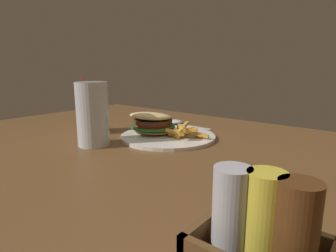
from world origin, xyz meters
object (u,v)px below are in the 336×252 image
beer_glass (93,116)px  meal_plate_near (160,129)px  spoon (177,122)px  juice_glass (93,116)px

beer_glass → meal_plate_near: bearing=-115.7°
spoon → juice_glass: bearing=65.0°
meal_plate_near → beer_glass: 0.21m
beer_glass → spoon: beer_glass is taller
meal_plate_near → juice_glass: juice_glass is taller
beer_glass → spoon: 0.38m
meal_plate_near → spoon: meal_plate_near is taller
meal_plate_near → spoon: 0.21m
spoon → meal_plate_near: bearing=114.1°
meal_plate_near → spoon: (0.08, -0.19, -0.02)m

